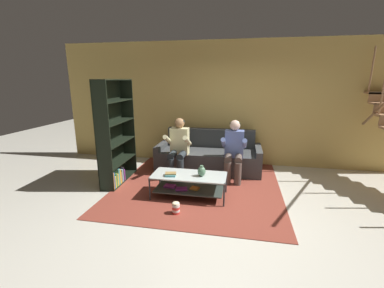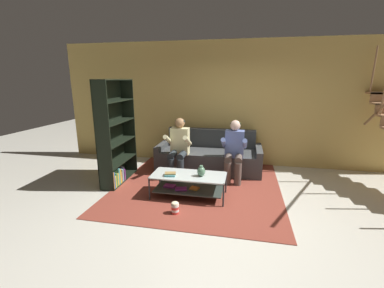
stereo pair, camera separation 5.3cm
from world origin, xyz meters
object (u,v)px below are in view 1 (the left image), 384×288
object	(u,v)px
person_seated_left	(179,145)
bookshelf	(114,141)
book_stack	(171,174)
coffee_table	(188,182)
vase	(202,171)
person_seated_right	(234,148)
couch	(209,157)
popcorn_tub	(176,208)

from	to	relation	value
person_seated_left	bookshelf	size ratio (longest dim) A/B	0.61
book_stack	coffee_table	bearing A→B (deg)	18.39
vase	book_stack	distance (m)	0.54
person_seated_right	book_stack	size ratio (longest dim) A/B	5.71
person_seated_left	bookshelf	distance (m)	1.30
person_seated_left	book_stack	world-z (taller)	person_seated_left
person_seated_left	vase	xyz separation A→B (m)	(0.65, -0.97, -0.18)
couch	popcorn_tub	distance (m)	2.16
person_seated_left	coffee_table	bearing A→B (deg)	-66.66
vase	popcorn_tub	xyz separation A→B (m)	(-0.30, -0.62, -0.40)
couch	person_seated_left	distance (m)	0.88
person_seated_left	bookshelf	xyz separation A→B (m)	(-1.18, -0.53, 0.17)
couch	vase	size ratio (longest dim) A/B	12.33
popcorn_tub	couch	bearing A→B (deg)	83.87
person_seated_left	popcorn_tub	distance (m)	1.73
person_seated_right	person_seated_left	bearing A→B (deg)	179.96
person_seated_right	bookshelf	distance (m)	2.39
book_stack	person_seated_left	bearing A→B (deg)	96.28
couch	coffee_table	xyz separation A→B (m)	(-0.16, -1.50, -0.03)
coffee_table	couch	bearing A→B (deg)	83.76
couch	vase	distance (m)	1.53
vase	bookshelf	xyz separation A→B (m)	(-1.82, 0.43, 0.35)
coffee_table	vase	bearing A→B (deg)	-3.35
vase	person_seated_right	bearing A→B (deg)	62.35
coffee_table	popcorn_tub	distance (m)	0.66
couch	bookshelf	world-z (taller)	bookshelf
person_seated_right	book_stack	xyz separation A→B (m)	(-1.04, -1.05, -0.24)
person_seated_right	book_stack	bearing A→B (deg)	-134.59
coffee_table	book_stack	bearing A→B (deg)	-161.61
bookshelf	book_stack	bearing A→B (deg)	-21.84
book_stack	bookshelf	distance (m)	1.45
book_stack	popcorn_tub	bearing A→B (deg)	-66.84
book_stack	vase	bearing A→B (deg)	9.07
bookshelf	couch	bearing A→B (deg)	31.76
couch	person_seated_right	size ratio (longest dim) A/B	1.89
person_seated_right	bookshelf	world-z (taller)	bookshelf
couch	coffee_table	bearing A→B (deg)	-96.24
popcorn_tub	book_stack	bearing A→B (deg)	113.16
vase	popcorn_tub	distance (m)	0.80
person_seated_right	popcorn_tub	bearing A→B (deg)	-116.89
person_seated_left	coffee_table	xyz separation A→B (m)	(0.41, -0.95, -0.41)
couch	vase	xyz separation A→B (m)	(0.07, -1.52, 0.20)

